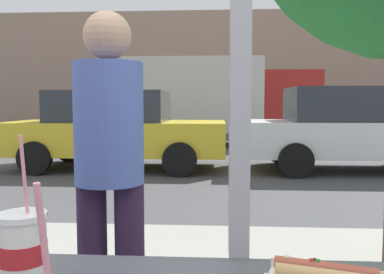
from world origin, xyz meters
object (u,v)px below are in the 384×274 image
soda_cup_left (23,251)px  pedestrian (110,163)px  parked_car_yellow (116,129)px  box_truck (206,98)px  parked_car_white (354,129)px

soda_cup_left → pedestrian: pedestrian is taller
parked_car_yellow → pedestrian: 6.57m
parked_car_yellow → pedestrian: bearing=-75.9°
pedestrian → parked_car_yellow: bearing=104.1°
soda_cup_left → box_truck: box_truck is taller
soda_cup_left → parked_car_white: 8.06m
box_truck → pedestrian: (-0.14, -11.33, -0.47)m
pedestrian → parked_car_white: bearing=63.2°
parked_car_yellow → box_truck: box_truck is taller
soda_cup_left → parked_car_yellow: size_ratio=0.07×
parked_car_yellow → pedestrian: size_ratio=2.71×
parked_car_white → box_truck: bearing=121.8°
parked_car_yellow → box_truck: size_ratio=0.65×
parked_car_yellow → box_truck: 5.31m
soda_cup_left → box_truck: bearing=89.9°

